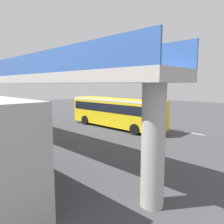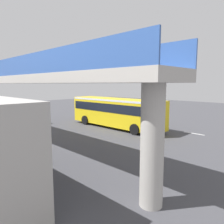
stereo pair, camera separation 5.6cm
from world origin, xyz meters
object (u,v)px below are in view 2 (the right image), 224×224
object	(u,v)px
bicycle_orange	(44,115)
pedestrian	(157,121)
city_bus	(115,110)
bicycle_black	(38,116)
traffic_sign	(138,108)
parked_van	(22,113)

from	to	relation	value
bicycle_orange	pedestrian	bearing A→B (deg)	-163.72
city_bus	bicycle_black	xyz separation A→B (m)	(11.24, 3.43, -1.51)
pedestrian	traffic_sign	size ratio (longest dim) A/B	0.64
parked_van	bicycle_orange	world-z (taller)	parked_van
bicycle_black	bicycle_orange	bearing A→B (deg)	-59.21
parked_van	bicycle_black	world-z (taller)	parked_van
bicycle_orange	traffic_sign	bearing A→B (deg)	-155.66
pedestrian	bicycle_orange	bearing A→B (deg)	16.28
city_bus	bicycle_orange	size ratio (longest dim) A/B	6.52
traffic_sign	parked_van	bearing A→B (deg)	41.84
city_bus	traffic_sign	size ratio (longest dim) A/B	4.12
bicycle_black	bicycle_orange	world-z (taller)	same
bicycle_orange	traffic_sign	xyz separation A→B (m)	(-12.42, -5.62, 1.52)
city_bus	bicycle_black	bearing A→B (deg)	16.98
bicycle_black	pedestrian	size ratio (longest dim) A/B	0.99
parked_van	pedestrian	world-z (taller)	parked_van
parked_van	bicycle_black	size ratio (longest dim) A/B	2.71
parked_van	traffic_sign	xyz separation A→B (m)	(-10.51, -9.41, 0.71)
city_bus	traffic_sign	distance (m)	3.53
city_bus	parked_van	bearing A→B (deg)	30.29
city_bus	traffic_sign	world-z (taller)	city_bus
parked_van	pedestrian	distance (m)	16.13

